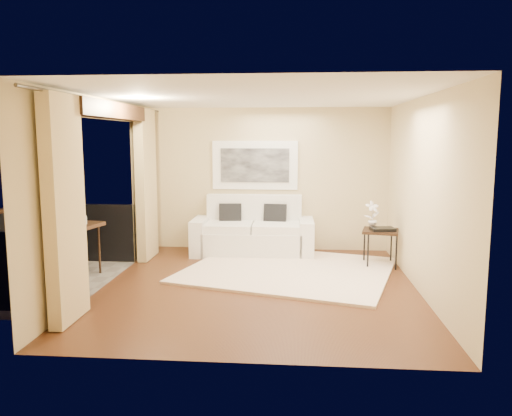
# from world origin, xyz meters

# --- Properties ---
(floor) EXTENTS (5.00, 5.00, 0.00)m
(floor) POSITION_xyz_m (0.00, 0.00, 0.00)
(floor) COLOR #502C17
(floor) RESTS_ON ground
(room_shell) EXTENTS (5.00, 6.40, 5.00)m
(room_shell) POSITION_xyz_m (-2.13, 0.00, 2.52)
(room_shell) COLOR white
(room_shell) RESTS_ON ground
(balcony) EXTENTS (1.81, 2.60, 1.17)m
(balcony) POSITION_xyz_m (-3.31, 0.00, 0.18)
(balcony) COLOR #605B56
(balcony) RESTS_ON ground
(curtains) EXTENTS (0.16, 4.80, 2.64)m
(curtains) POSITION_xyz_m (-2.11, 0.00, 1.34)
(curtains) COLOR #D2BA81
(curtains) RESTS_ON ground
(artwork) EXTENTS (1.62, 0.07, 0.92)m
(artwork) POSITION_xyz_m (-0.27, 2.46, 1.62)
(artwork) COLOR white
(artwork) RESTS_ON room_shell
(rug) EXTENTS (3.77, 3.49, 0.04)m
(rug) POSITION_xyz_m (0.41, 0.87, 0.02)
(rug) COLOR #FBE4C9
(rug) RESTS_ON floor
(sofa) EXTENTS (2.23, 0.99, 1.07)m
(sofa) POSITION_xyz_m (-0.27, 2.10, 0.38)
(sofa) COLOR white
(sofa) RESTS_ON floor
(side_table) EXTENTS (0.67, 0.67, 0.62)m
(side_table) POSITION_xyz_m (1.93, 1.32, 0.56)
(side_table) COLOR black
(side_table) RESTS_ON floor
(tray) EXTENTS (0.41, 0.33, 0.05)m
(tray) POSITION_xyz_m (1.95, 1.25, 0.64)
(tray) COLOR black
(tray) RESTS_ON side_table
(orchid) EXTENTS (0.28, 0.23, 0.47)m
(orchid) POSITION_xyz_m (1.81, 1.46, 0.85)
(orchid) COLOR white
(orchid) RESTS_ON side_table
(bistro_table) EXTENTS (0.84, 0.84, 0.84)m
(bistro_table) POSITION_xyz_m (-2.87, 0.22, 0.76)
(bistro_table) COLOR black
(bistro_table) RESTS_ON balcony
(balcony_chair_far) EXTENTS (0.54, 0.54, 1.07)m
(balcony_chair_far) POSITION_xyz_m (-3.60, 0.83, 0.62)
(balcony_chair_far) COLOR black
(balcony_chair_far) RESTS_ON balcony
(balcony_chair_near) EXTENTS (0.50, 0.50, 0.92)m
(balcony_chair_near) POSITION_xyz_m (-3.42, -0.45, 0.53)
(balcony_chair_near) COLOR black
(balcony_chair_near) RESTS_ON balcony
(ice_bucket) EXTENTS (0.18, 0.18, 0.20)m
(ice_bucket) POSITION_xyz_m (-2.98, 0.28, 0.94)
(ice_bucket) COLOR white
(ice_bucket) RESTS_ON bistro_table
(candle) EXTENTS (0.06, 0.06, 0.07)m
(candle) POSITION_xyz_m (-2.81, 0.38, 0.87)
(candle) COLOR red
(candle) RESTS_ON bistro_table
(vase) EXTENTS (0.04, 0.04, 0.18)m
(vase) POSITION_xyz_m (-2.89, -0.00, 0.93)
(vase) COLOR white
(vase) RESTS_ON bistro_table
(glass_a) EXTENTS (0.06, 0.06, 0.12)m
(glass_a) POSITION_xyz_m (-2.74, 0.11, 0.90)
(glass_a) COLOR silver
(glass_a) RESTS_ON bistro_table
(glass_b) EXTENTS (0.06, 0.06, 0.12)m
(glass_b) POSITION_xyz_m (-2.68, 0.25, 0.90)
(glass_b) COLOR silver
(glass_b) RESTS_ON bistro_table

